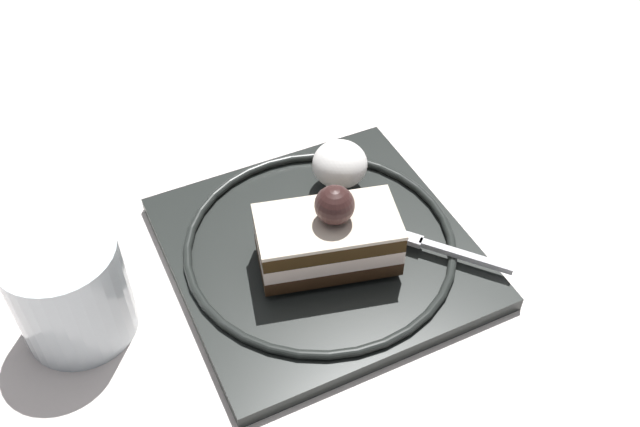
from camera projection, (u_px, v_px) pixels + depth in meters
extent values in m
plane|color=silver|center=(346.00, 257.00, 0.58)|extent=(2.40, 2.40, 0.00)
cube|color=black|center=(320.00, 251.00, 0.58)|extent=(0.26, 0.26, 0.01)
torus|color=black|center=(320.00, 243.00, 0.57)|extent=(0.25, 0.25, 0.01)
cube|color=#301C0F|center=(327.00, 252.00, 0.55)|extent=(0.09, 0.12, 0.01)
cube|color=silver|center=(328.00, 241.00, 0.54)|extent=(0.09, 0.12, 0.01)
cube|color=#33220D|center=(328.00, 229.00, 0.53)|extent=(0.09, 0.12, 0.01)
cube|color=#EFDEC5|center=(328.00, 222.00, 0.52)|extent=(0.09, 0.12, 0.00)
sphere|color=#311B19|center=(335.00, 205.00, 0.51)|extent=(0.03, 0.03, 0.03)
ellipsoid|color=white|center=(340.00, 164.00, 0.60)|extent=(0.05, 0.05, 0.04)
cube|color=silver|center=(465.00, 256.00, 0.55)|extent=(0.07, 0.04, 0.00)
cube|color=silver|center=(412.00, 240.00, 0.56)|extent=(0.02, 0.02, 0.00)
cube|color=silver|center=(389.00, 228.00, 0.57)|extent=(0.02, 0.02, 0.00)
cube|color=silver|center=(387.00, 230.00, 0.57)|extent=(0.02, 0.02, 0.00)
cube|color=silver|center=(386.00, 233.00, 0.57)|extent=(0.02, 0.02, 0.00)
cube|color=silver|center=(384.00, 236.00, 0.57)|extent=(0.02, 0.02, 0.00)
cylinder|color=silver|center=(70.00, 290.00, 0.50)|extent=(0.08, 0.08, 0.08)
cylinder|color=beige|center=(74.00, 300.00, 0.51)|extent=(0.07, 0.07, 0.05)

